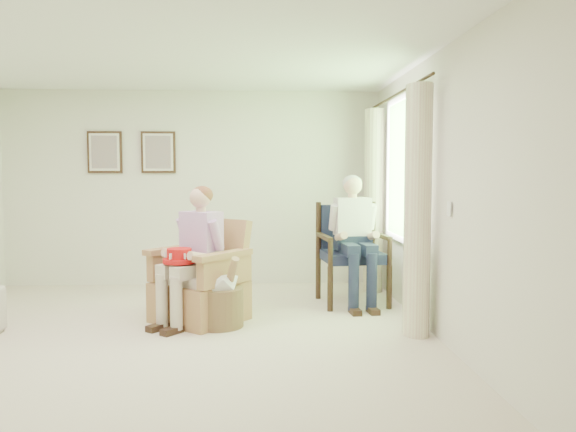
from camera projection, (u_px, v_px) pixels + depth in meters
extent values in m
plane|color=beige|center=(159.00, 346.00, 4.88)|extent=(5.50, 5.50, 0.00)
cube|color=silver|center=(193.00, 188.00, 7.52)|extent=(5.00, 0.04, 2.60)
cube|color=silver|center=(20.00, 227.00, 2.05)|extent=(5.00, 0.04, 2.60)
cube|color=silver|center=(444.00, 196.00, 4.92)|extent=(0.04, 5.50, 2.60)
cube|color=white|center=(153.00, 41.00, 4.69)|extent=(5.00, 5.50, 0.02)
cube|color=#2D6B23|center=(405.00, 169.00, 6.09)|extent=(0.02, 1.40, 1.50)
cube|color=white|center=(405.00, 96.00, 6.03)|extent=(0.04, 1.52, 0.06)
cube|color=white|center=(403.00, 240.00, 6.15)|extent=(0.04, 1.52, 0.06)
cylinder|color=#382114|center=(397.00, 94.00, 6.03)|extent=(0.03, 2.50, 0.03)
cylinder|color=beige|center=(417.00, 211.00, 5.14)|extent=(0.34, 0.34, 2.30)
cylinder|color=beige|center=(374.00, 201.00, 7.09)|extent=(0.34, 0.34, 2.30)
cube|color=#382114|center=(105.00, 152.00, 7.40)|extent=(0.45, 0.03, 0.55)
cube|color=silver|center=(104.00, 152.00, 7.38)|extent=(0.39, 0.01, 0.49)
cube|color=tan|center=(104.00, 152.00, 7.37)|extent=(0.33, 0.01, 0.43)
cube|color=#382114|center=(158.00, 152.00, 7.43)|extent=(0.45, 0.03, 0.55)
cube|color=silver|center=(158.00, 152.00, 7.41)|extent=(0.39, 0.01, 0.49)
cube|color=tan|center=(158.00, 152.00, 7.41)|extent=(0.33, 0.01, 0.43)
cube|color=#AC7751|center=(200.00, 301.00, 5.70)|extent=(0.76, 0.74, 0.40)
cube|color=beige|center=(199.00, 278.00, 5.65)|extent=(0.59, 0.57, 0.10)
cube|color=#AC7751|center=(202.00, 246.00, 5.98)|extent=(0.71, 0.22, 0.60)
cube|color=#AC7751|center=(164.00, 267.00, 5.66)|extent=(0.10, 0.69, 0.29)
cube|color=#AC7751|center=(234.00, 267.00, 5.69)|extent=(0.10, 0.69, 0.29)
cylinder|color=black|center=(327.00, 288.00, 6.13)|extent=(0.06, 0.06, 0.49)
cylinder|color=black|center=(387.00, 288.00, 6.16)|extent=(0.06, 0.06, 0.49)
cylinder|color=black|center=(320.00, 278.00, 6.75)|extent=(0.06, 0.06, 0.49)
cylinder|color=black|center=(375.00, 277.00, 6.78)|extent=(0.06, 0.06, 0.49)
cube|color=#1B213C|center=(353.00, 257.00, 6.43)|extent=(0.65, 0.62, 0.11)
cube|color=#1B213C|center=(349.00, 228.00, 6.71)|extent=(0.60, 0.08, 0.56)
cube|color=beige|center=(199.00, 262.00, 5.64)|extent=(0.40, 0.26, 0.16)
cube|color=#D19ADA|center=(199.00, 234.00, 5.64)|extent=(0.39, 0.24, 0.46)
sphere|color=#DDAD8E|center=(198.00, 198.00, 5.60)|extent=(0.21, 0.21, 0.21)
ellipsoid|color=brown|center=(199.00, 195.00, 5.63)|extent=(0.22, 0.22, 0.18)
cube|color=beige|center=(186.00, 271.00, 5.42)|extent=(0.14, 0.44, 0.13)
cube|color=beige|center=(207.00, 271.00, 5.43)|extent=(0.14, 0.44, 0.13)
cylinder|color=beige|center=(184.00, 303.00, 5.24)|extent=(0.12, 0.12, 0.51)
cylinder|color=beige|center=(205.00, 303.00, 5.25)|extent=(0.12, 0.12, 0.51)
cube|color=#1B223D|center=(353.00, 242.00, 6.42)|extent=(0.40, 0.26, 0.16)
cube|color=silver|center=(353.00, 218.00, 6.42)|extent=(0.39, 0.24, 0.46)
sphere|color=#DDAD8E|center=(353.00, 185.00, 6.38)|extent=(0.21, 0.21, 0.21)
ellipsoid|color=#B7B2AD|center=(353.00, 183.00, 6.40)|extent=(0.22, 0.22, 0.18)
cube|color=#1B223D|center=(347.00, 249.00, 6.20)|extent=(0.14, 0.44, 0.13)
cube|color=#1B223D|center=(365.00, 249.00, 6.21)|extent=(0.14, 0.44, 0.13)
cylinder|color=#1B223D|center=(350.00, 282.00, 6.02)|extent=(0.12, 0.12, 0.61)
cylinder|color=#1B223D|center=(368.00, 282.00, 6.03)|extent=(0.12, 0.12, 0.61)
cylinder|color=red|center=(179.00, 261.00, 5.41)|extent=(0.32, 0.32, 0.04)
cylinder|color=red|center=(179.00, 255.00, 5.41)|extent=(0.24, 0.24, 0.12)
cube|color=white|center=(192.00, 254.00, 5.41)|extent=(0.05, 0.01, 0.05)
cube|color=white|center=(187.00, 253.00, 5.52)|extent=(0.03, 0.04, 0.05)
cube|color=white|center=(174.00, 253.00, 5.51)|extent=(0.03, 0.04, 0.05)
cube|color=white|center=(166.00, 255.00, 5.40)|extent=(0.04, 0.01, 0.05)
cube|color=white|center=(171.00, 256.00, 5.29)|extent=(0.03, 0.04, 0.05)
cube|color=white|center=(184.00, 256.00, 5.30)|extent=(0.03, 0.04, 0.05)
cylinder|color=#9E8556|center=(218.00, 307.00, 5.49)|extent=(0.54, 0.54, 0.38)
ellipsoid|color=white|center=(218.00, 282.00, 5.47)|extent=(0.44, 0.44, 0.26)
cylinder|color=#A57F56|center=(229.00, 283.00, 5.42)|extent=(0.19, 0.35, 0.57)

